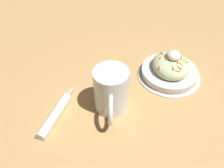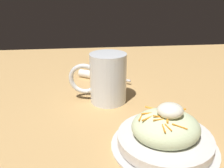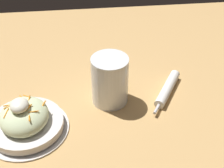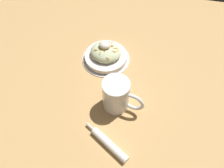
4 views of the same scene
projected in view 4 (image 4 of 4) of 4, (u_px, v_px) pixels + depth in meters
The scene contains 4 objects.
ground_plane at pixel (92, 86), 0.91m from camera, with size 1.43×1.43×0.00m, color tan.
salad_plate at pixel (106, 54), 0.98m from camera, with size 0.21×0.21×0.10m.
beer_mug at pixel (117, 96), 0.82m from camera, with size 0.16×0.10×0.14m.
napkin_roll at pixel (109, 144), 0.76m from camera, with size 0.17×0.12×0.03m.
Camera 4 is at (0.19, -0.49, 0.75)m, focal length 35.46 mm.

